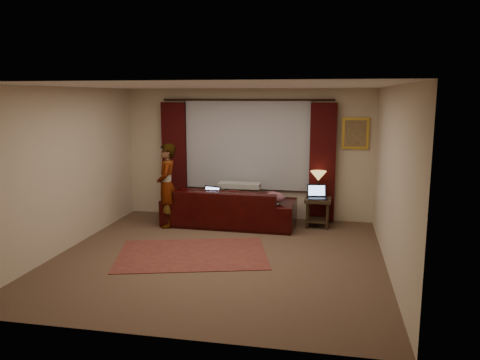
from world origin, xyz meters
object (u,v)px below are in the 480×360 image
laptop_table (318,192)px  person (167,186)px  end_table (318,212)px  tiffany_lamp (318,184)px  laptop_sofa (209,194)px  sofa (229,199)px

laptop_table → person: 2.83m
end_table → tiffany_lamp: bearing=94.1°
laptop_sofa → tiffany_lamp: size_ratio=0.75×
tiffany_lamp → sofa: bearing=-167.9°
laptop_table → person: size_ratio=0.24×
laptop_sofa → laptop_table: 2.04m
tiffany_lamp → person: bearing=-166.2°
laptop_sofa → end_table: 2.10m
person → tiffany_lamp: bearing=87.8°
laptop_sofa → tiffany_lamp: 2.10m
sofa → end_table: bearing=-172.0°
laptop_sofa → tiffany_lamp: tiffany_lamp is taller
tiffany_lamp → person: (-2.79, -0.69, -0.01)m
end_table → laptop_table: size_ratio=1.46×
end_table → tiffany_lamp: tiffany_lamp is taller
tiffany_lamp → laptop_table: (-0.00, -0.23, -0.12)m
end_table → tiffany_lamp: (-0.01, 0.16, 0.52)m
sofa → laptop_table: 1.67m
end_table → laptop_table: 0.41m
laptop_table → person: bearing=-179.8°
end_table → tiffany_lamp: 0.55m
sofa → end_table: (1.67, 0.19, -0.23)m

